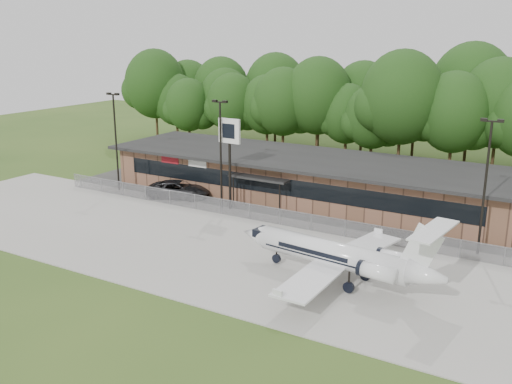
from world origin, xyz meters
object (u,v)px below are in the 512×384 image
Objects in this scene: terminal at (304,177)px; suv at (179,190)px; business_jet at (339,256)px; pole_sign at (229,141)px.

terminal is 6.50× the size of suv.
pole_sign reaches higher than business_jet.
suv is (-10.78, -6.51, -1.30)m from terminal.
pole_sign reaches higher than suv.
business_jet is at bearing -134.63° from suv.
suv is at bearing -148.89° from terminal.
terminal is 2.68× the size of business_jet.
suv is at bearing 176.64° from pole_sign.
business_jet is 24.21m from suv.
pole_sign reaches higher than terminal.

